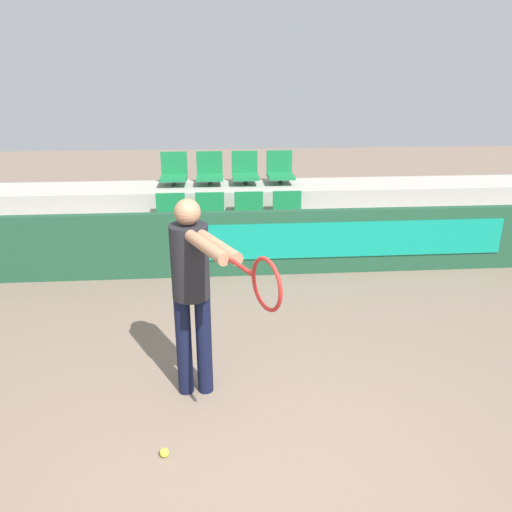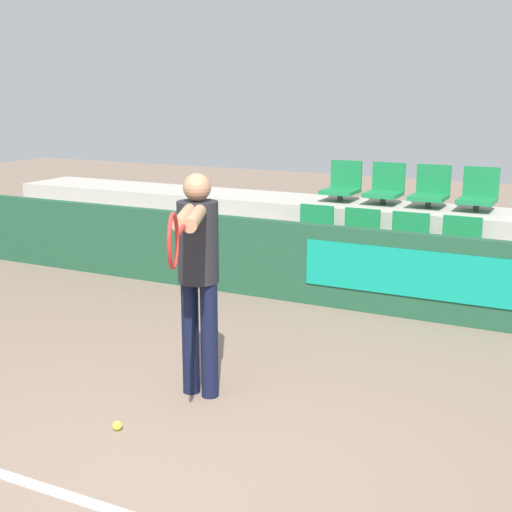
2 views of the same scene
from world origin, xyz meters
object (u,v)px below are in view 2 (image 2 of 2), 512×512
at_px(stadium_chair_7, 478,194).
at_px(tennis_player, 197,265).
at_px(stadium_chair_1, 358,237).
at_px(stadium_chair_6, 430,191).
at_px(stadium_chair_4, 342,185).
at_px(tennis_ball, 117,426).
at_px(stadium_chair_0, 312,232).
at_px(stadium_chair_3, 459,246).
at_px(stadium_chair_5, 385,188).
at_px(stadium_chair_2, 407,241).

relative_size(stadium_chair_7, tennis_player, 0.30).
distance_m(stadium_chair_1, stadium_chair_6, 1.21).
bearing_deg(stadium_chair_4, tennis_ball, -87.18).
bearing_deg(stadium_chair_0, stadium_chair_3, 0.00).
bearing_deg(stadium_chair_3, tennis_ball, -109.64).
xyz_separation_m(stadium_chair_5, tennis_ball, (-0.31, -5.01, -1.04)).
xyz_separation_m(tennis_player, tennis_ball, (-0.23, -0.71, -1.00)).
bearing_deg(stadium_chair_2, stadium_chair_7, 60.17).
height_order(stadium_chair_1, stadium_chair_6, stadium_chair_6).
relative_size(stadium_chair_3, stadium_chair_6, 1.00).
relative_size(stadium_chair_4, stadium_chair_7, 1.00).
distance_m(stadium_chair_0, stadium_chair_4, 1.07).
relative_size(stadium_chair_6, stadium_chair_7, 1.00).
xyz_separation_m(stadium_chair_2, stadium_chair_4, (-1.12, 0.98, 0.44)).
bearing_deg(stadium_chair_6, stadium_chair_4, 180.00).
relative_size(stadium_chair_0, stadium_chair_7, 1.00).
bearing_deg(stadium_chair_3, stadium_chair_5, 138.92).
distance_m(stadium_chair_5, tennis_player, 4.30).
relative_size(stadium_chair_4, stadium_chair_5, 1.00).
xyz_separation_m(stadium_chair_0, stadium_chair_2, (1.12, 0.00, 0.00)).
distance_m(stadium_chair_0, stadium_chair_1, 0.56).
distance_m(stadium_chair_7, tennis_player, 4.47).
relative_size(stadium_chair_2, stadium_chair_4, 1.00).
distance_m(stadium_chair_1, tennis_ball, 4.09).
distance_m(stadium_chair_7, tennis_ball, 5.31).
bearing_deg(tennis_ball, stadium_chair_4, 92.82).
distance_m(stadium_chair_2, stadium_chair_4, 1.55).
height_order(stadium_chair_5, tennis_player, tennis_player).
relative_size(stadium_chair_0, stadium_chair_1, 1.00).
distance_m(stadium_chair_4, stadium_chair_6, 1.12).
relative_size(stadium_chair_1, tennis_player, 0.30).
relative_size(stadium_chair_0, stadium_chair_5, 1.00).
bearing_deg(stadium_chair_0, tennis_player, -81.87).
bearing_deg(stadium_chair_7, stadium_chair_6, 180.00).
height_order(stadium_chair_2, stadium_chair_7, stadium_chair_7).
xyz_separation_m(stadium_chair_2, stadium_chair_6, (0.00, 0.98, 0.44)).
bearing_deg(stadium_chair_1, stadium_chair_4, 119.83).
bearing_deg(stadium_chair_6, stadium_chair_2, -90.00).
bearing_deg(stadium_chair_1, stadium_chair_2, 0.00).
distance_m(stadium_chair_3, stadium_chair_6, 1.21).
height_order(stadium_chair_1, stadium_chair_5, stadium_chair_5).
relative_size(stadium_chair_2, stadium_chair_3, 1.00).
height_order(stadium_chair_1, tennis_ball, stadium_chair_1).
height_order(stadium_chair_0, stadium_chair_7, stadium_chair_7).
distance_m(stadium_chair_1, stadium_chair_7, 1.55).
xyz_separation_m(stadium_chair_3, stadium_chair_7, (0.00, 0.98, 0.44)).
relative_size(stadium_chair_5, stadium_chair_7, 1.00).
bearing_deg(stadium_chair_5, tennis_ball, -93.60).
xyz_separation_m(stadium_chair_0, stadium_chair_5, (0.56, 0.98, 0.44)).
bearing_deg(stadium_chair_5, stadium_chair_0, -119.83).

